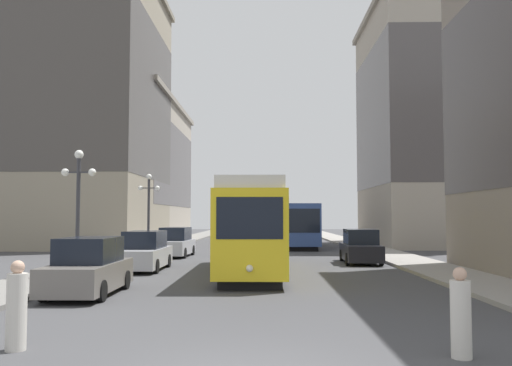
{
  "coord_description": "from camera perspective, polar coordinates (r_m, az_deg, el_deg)",
  "views": [
    {
      "loc": [
        0.3,
        -8.48,
        2.49
      ],
      "look_at": [
        -0.08,
        12.38,
        3.8
      ],
      "focal_mm": 37.8,
      "sensor_mm": 36.0,
      "label": 1
    }
  ],
  "objects": [
    {
      "name": "building_right_midblock",
      "position": [
        49.95,
        17.76,
        5.95
      ],
      "size": [
        10.66,
        15.19,
        20.63
      ],
      "color": "#A89E8E",
      "rests_on": "ground"
    },
    {
      "name": "lamp_post_left_far",
      "position": [
        35.46,
        -11.28,
        -1.83
      ],
      "size": [
        1.41,
        0.36,
        5.11
      ],
      "color": "#333338",
      "rests_on": "sidewalk_left"
    },
    {
      "name": "parked_car_left_near",
      "position": [
        34.24,
        -8.53,
        -6.3
      ],
      "size": [
        2.02,
        4.65,
        1.82
      ],
      "rotation": [
        0.0,
        0.0,
        -0.04
      ],
      "color": "black",
      "rests_on": "ground"
    },
    {
      "name": "sidewalk_left",
      "position": [
        49.26,
        -8.84,
        -6.35
      ],
      "size": [
        2.89,
        120.0,
        0.15
      ],
      "primitive_type": "cube",
      "color": "gray",
      "rests_on": "ground"
    },
    {
      "name": "building_left_corner",
      "position": [
        61.12,
        -14.54,
        1.43
      ],
      "size": [
        13.72,
        23.96,
        15.05
      ],
      "color": "#A89E8E",
      "rests_on": "ground"
    },
    {
      "name": "pedestrian_crossing_near",
      "position": [
        10.43,
        20.85,
        -12.98
      ],
      "size": [
        0.36,
        0.36,
        1.59
      ],
      "rotation": [
        0.0,
        0.0,
        4.16
      ],
      "color": "beige",
      "rests_on": "ground"
    },
    {
      "name": "sidewalk_right",
      "position": [
        49.16,
        10.26,
        -6.35
      ],
      "size": [
        2.89,
        120.0,
        0.15
      ],
      "primitive_type": "cube",
      "color": "gray",
      "rests_on": "ground"
    },
    {
      "name": "parked_car_left_far",
      "position": [
        25.86,
        -11.71,
        -7.16
      ],
      "size": [
        1.9,
        4.8,
        1.82
      ],
      "rotation": [
        0.0,
        0.0,
        0.0
      ],
      "color": "black",
      "rests_on": "ground"
    },
    {
      "name": "streetcar",
      "position": [
        24.02,
        -0.31,
        -4.51
      ],
      "size": [
        2.69,
        12.61,
        3.89
      ],
      "rotation": [
        0.0,
        0.0,
        0.01
      ],
      "color": "black",
      "rests_on": "ground"
    },
    {
      "name": "parked_car_right_far",
      "position": [
        29.56,
        10.99,
        -6.71
      ],
      "size": [
        2.0,
        4.54,
        1.82
      ],
      "rotation": [
        0.0,
        0.0,
        3.11
      ],
      "color": "black",
      "rests_on": "ground"
    },
    {
      "name": "building_left_midblock",
      "position": [
        50.67,
        -19.34,
        7.47
      ],
      "size": [
        15.85,
        17.45,
        23.38
      ],
      "color": "gray",
      "rests_on": "ground"
    },
    {
      "name": "lamp_post_left_near",
      "position": [
        22.86,
        -18.29,
        -0.89
      ],
      "size": [
        1.41,
        0.36,
        5.04
      ],
      "color": "#333338",
      "rests_on": "sidewalk_left"
    },
    {
      "name": "parked_car_left_mid",
      "position": [
        18.21,
        -17.29,
        -8.6
      ],
      "size": [
        1.92,
        4.55,
        1.82
      ],
      "rotation": [
        0.0,
        0.0,
        0.01
      ],
      "color": "black",
      "rests_on": "ground"
    },
    {
      "name": "pedestrian_crossing_far",
      "position": [
        11.25,
        -24.0,
        -12.02
      ],
      "size": [
        0.37,
        0.37,
        1.67
      ],
      "rotation": [
        0.0,
        0.0,
        2.64
      ],
      "color": "beige",
      "rests_on": "ground"
    },
    {
      "name": "transit_bus",
      "position": [
        44.06,
        4.42,
        -4.28
      ],
      "size": [
        2.8,
        11.25,
        3.45
      ],
      "rotation": [
        0.0,
        0.0,
        0.02
      ],
      "color": "black",
      "rests_on": "ground"
    }
  ]
}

